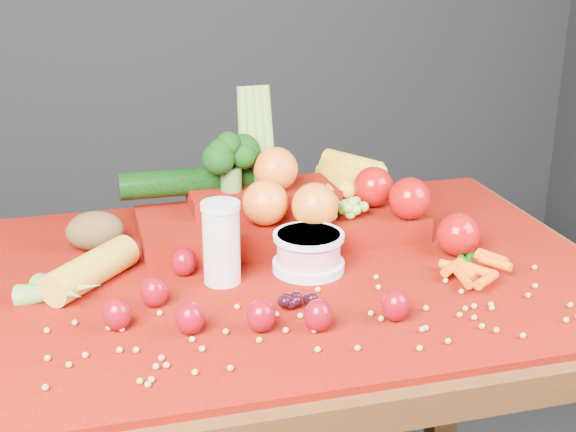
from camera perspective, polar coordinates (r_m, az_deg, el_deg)
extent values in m
cube|color=#371A0C|center=(1.39, 0.22, -5.12)|extent=(1.10, 0.80, 0.05)
cube|color=#371A0C|center=(1.82, -17.83, -12.87)|extent=(0.06, 0.06, 0.70)
cube|color=#371A0C|center=(1.99, 11.20, -9.16)|extent=(0.06, 0.06, 0.70)
cube|color=#760D03|center=(1.37, 0.22, -3.96)|extent=(1.05, 0.75, 0.01)
cylinder|color=beige|center=(1.30, -4.76, -1.91)|extent=(0.06, 0.06, 0.14)
cylinder|color=silver|center=(1.28, -4.84, 0.73)|extent=(0.06, 0.06, 0.01)
cylinder|color=silver|center=(1.36, 1.46, -3.54)|extent=(0.12, 0.12, 0.02)
cylinder|color=pink|center=(1.35, 1.47, -2.25)|extent=(0.11, 0.11, 0.05)
cylinder|color=silver|center=(1.34, 1.48, -1.44)|extent=(0.12, 0.12, 0.01)
ellipsoid|color=maroon|center=(1.25, -9.50, -5.33)|extent=(0.04, 0.04, 0.05)
cone|color=#113F0B|center=(1.24, -9.56, -4.36)|extent=(0.03, 0.03, 0.01)
ellipsoid|color=maroon|center=(1.19, -12.06, -6.85)|extent=(0.04, 0.04, 0.05)
cone|color=#113F0B|center=(1.18, -12.15, -5.84)|extent=(0.03, 0.03, 0.01)
ellipsoid|color=maroon|center=(1.16, -6.99, -7.23)|extent=(0.04, 0.04, 0.05)
cone|color=#113F0B|center=(1.15, -7.04, -6.21)|extent=(0.03, 0.03, 0.01)
ellipsoid|color=maroon|center=(1.16, -1.93, -7.12)|extent=(0.04, 0.04, 0.05)
cone|color=#113F0B|center=(1.15, -1.94, -6.09)|extent=(0.03, 0.03, 0.01)
ellipsoid|color=maroon|center=(1.16, 2.17, -7.08)|extent=(0.04, 0.04, 0.05)
cone|color=#113F0B|center=(1.15, 2.18, -6.06)|extent=(0.03, 0.03, 0.01)
ellipsoid|color=maroon|center=(1.20, 7.67, -6.32)|extent=(0.04, 0.04, 0.05)
cone|color=#113F0B|center=(1.19, 7.72, -5.32)|extent=(0.03, 0.03, 0.01)
ellipsoid|color=maroon|center=(1.35, -7.43, -3.25)|extent=(0.04, 0.04, 0.05)
cone|color=#113F0B|center=(1.34, -7.48, -2.34)|extent=(0.03, 0.03, 0.01)
cylinder|color=gold|center=(1.34, -13.82, -3.73)|extent=(0.16, 0.17, 0.06)
ellipsoid|color=#503B1D|center=(1.47, -13.57, -1.03)|extent=(0.10, 0.08, 0.07)
cube|color=#760D03|center=(1.50, -0.57, -0.57)|extent=(0.52, 0.22, 0.04)
cube|color=#760D03|center=(1.53, -1.77, 1.42)|extent=(0.28, 0.12, 0.03)
sphere|color=#97000A|center=(1.47, 8.67, 1.24)|extent=(0.08, 0.08, 0.08)
sphere|color=#97000A|center=(1.44, 12.02, -1.27)|extent=(0.08, 0.08, 0.08)
sphere|color=#97000A|center=(1.52, 6.10, 2.09)|extent=(0.08, 0.08, 0.08)
sphere|color=#C1481A|center=(1.42, -1.62, 0.96)|extent=(0.08, 0.08, 0.08)
sphere|color=#C1481A|center=(1.41, 1.93, 0.72)|extent=(0.08, 0.08, 0.08)
sphere|color=#C1481A|center=(1.49, -0.87, 3.36)|extent=(0.08, 0.08, 0.08)
cylinder|color=yellow|center=(1.58, 2.68, 2.04)|extent=(0.06, 0.15, 0.04)
cylinder|color=yellow|center=(1.58, 3.38, 2.62)|extent=(0.04, 0.14, 0.04)
cylinder|color=yellow|center=(1.58, 4.08, 3.19)|extent=(0.07, 0.15, 0.04)
cylinder|color=yellow|center=(1.58, 4.61, 3.75)|extent=(0.09, 0.14, 0.04)
cylinder|color=#3F662D|center=(1.50, -4.06, 2.65)|extent=(0.04, 0.04, 0.04)
cylinder|color=olive|center=(1.53, -3.14, 5.08)|extent=(0.03, 0.06, 0.22)
cylinder|color=olive|center=(1.53, -2.55, 5.12)|extent=(0.02, 0.06, 0.22)
cylinder|color=olive|center=(1.54, -1.97, 5.17)|extent=(0.02, 0.06, 0.22)
cylinder|color=olive|center=(1.54, -1.39, 5.21)|extent=(0.03, 0.06, 0.22)
cylinder|color=black|center=(1.53, -7.24, 2.44)|extent=(0.25, 0.05, 0.05)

